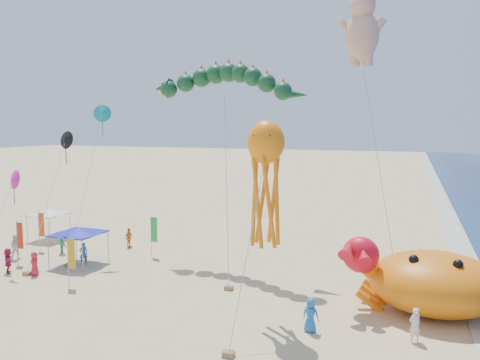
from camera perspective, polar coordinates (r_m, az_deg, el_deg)
name	(u,v)px	position (r m, az deg, el deg)	size (l,w,h in m)	color
ground	(260,295)	(28.25, 2.49, -13.83)	(320.00, 320.00, 0.00)	#D1B784
crab_inflatable	(435,281)	(27.07, 22.71, -11.29)	(9.26, 6.17, 4.06)	orange
dragon_kite	(222,87)	(33.70, -2.21, 11.26)	(11.94, 7.78, 13.90)	#103D1F
cherub_kite	(362,27)	(36.40, 14.67, 17.63)	(4.65, 7.12, 19.45)	#E8A88D
octopus_kite	(266,174)	(23.24, 3.14, 0.73)	(1.88, 5.42, 10.15)	orange
canopy_blue	(78,231)	(35.39, -19.11, -5.85)	(3.43, 3.43, 2.71)	gray
canopy_white	(48,212)	(43.84, -22.32, -3.61)	(2.98, 2.98, 2.71)	gray
feather_flags	(72,236)	(35.80, -19.83, -6.44)	(9.82, 7.60, 3.20)	gray
beachgoers	(81,258)	(34.18, -18.80, -9.03)	(28.57, 11.22, 1.89)	orange
small_kites	(60,156)	(35.44, -21.10, 2.76)	(4.85, 8.69, 11.47)	#D417A5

